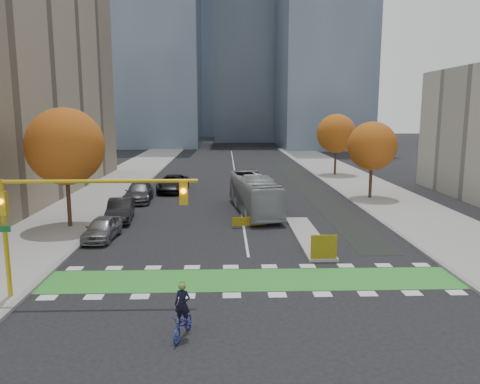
{
  "coord_description": "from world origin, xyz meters",
  "views": [
    {
      "loc": [
        -1.26,
        -19.79,
        7.96
      ],
      "look_at": [
        -0.35,
        8.85,
        3.0
      ],
      "focal_mm": 35.0,
      "sensor_mm": 36.0,
      "label": 1
    }
  ],
  "objects": [
    {
      "name": "bike_crossing",
      "position": [
        0.0,
        1.5,
        0.01
      ],
      "size": [
        20.0,
        3.0,
        0.01
      ],
      "primitive_type": "cube",
      "color": "#2F8F2E",
      "rests_on": "ground"
    },
    {
      "name": "centre_line",
      "position": [
        0.0,
        40.0,
        0.01
      ],
      "size": [
        0.15,
        70.0,
        0.01
      ],
      "primitive_type": "cube",
      "color": "silver",
      "rests_on": "ground"
    },
    {
      "name": "bike_lane_paint",
      "position": [
        7.5,
        30.0,
        0.01
      ],
      "size": [
        2.5,
        50.0,
        0.01
      ],
      "primitive_type": "cube",
      "color": "black",
      "rests_on": "ground"
    },
    {
      "name": "cyclist",
      "position": [
        -2.79,
        -4.15,
        0.68
      ],
      "size": [
        1.04,
        1.86,
        2.04
      ],
      "rotation": [
        0.0,
        0.0,
        -0.26
      ],
      "color": "navy",
      "rests_on": "ground"
    },
    {
      "name": "parked_car_d",
      "position": [
        -6.5,
        26.61,
        0.83
      ],
      "size": [
        2.9,
        6.02,
        1.65
      ],
      "primitive_type": "imported",
      "rotation": [
        0.0,
        0.0,
        -0.03
      ],
      "color": "black",
      "rests_on": "ground"
    },
    {
      "name": "tree_west",
      "position": [
        -12.0,
        12.0,
        5.62
      ],
      "size": [
        5.2,
        5.2,
        8.22
      ],
      "color": "#332114",
      "rests_on": "ground"
    },
    {
      "name": "tree_east_far",
      "position": [
        12.5,
        38.0,
        5.24
      ],
      "size": [
        4.8,
        4.8,
        7.65
      ],
      "color": "#332114",
      "rests_on": "ground"
    },
    {
      "name": "parked_car_a",
      "position": [
        -9.0,
        8.95,
        0.72
      ],
      "size": [
        1.95,
        4.32,
        1.44
      ],
      "primitive_type": "imported",
      "rotation": [
        0.0,
        0.0,
        -0.06
      ],
      "color": "gray",
      "rests_on": "ground"
    },
    {
      "name": "traffic_signal_west",
      "position": [
        -7.93,
        -0.51,
        4.03
      ],
      "size": [
        8.53,
        0.56,
        5.2
      ],
      "color": "#BF9914",
      "rests_on": "ground"
    },
    {
      "name": "median_island",
      "position": [
        4.0,
        9.0,
        0.08
      ],
      "size": [
        1.6,
        10.0,
        0.16
      ],
      "primitive_type": "cube",
      "color": "gray",
      "rests_on": "ground"
    },
    {
      "name": "parked_car_c",
      "position": [
        -9.0,
        21.61,
        0.81
      ],
      "size": [
        2.59,
        5.72,
        1.63
      ],
      "primitive_type": "imported",
      "rotation": [
        0.0,
        0.0,
        0.06
      ],
      "color": "#47464B",
      "rests_on": "ground"
    },
    {
      "name": "sidewalk_west",
      "position": [
        -13.5,
        20.0,
        0.07
      ],
      "size": [
        7.0,
        120.0,
        0.15
      ],
      "primitive_type": "cube",
      "color": "gray",
      "rests_on": "ground"
    },
    {
      "name": "curb_west",
      "position": [
        -10.0,
        20.0,
        0.07
      ],
      "size": [
        0.3,
        120.0,
        0.16
      ],
      "primitive_type": "cube",
      "color": "gray",
      "rests_on": "ground"
    },
    {
      "name": "hazard_board",
      "position": [
        4.0,
        4.2,
        0.8
      ],
      "size": [
        1.4,
        0.12,
        1.3
      ],
      "primitive_type": "cube",
      "color": "yellow",
      "rests_on": "median_island"
    },
    {
      "name": "tower_ne",
      "position": [
        20.0,
        85.0,
        30.0
      ],
      "size": [
        18.0,
        24.0,
        60.0
      ],
      "primitive_type": "cube",
      "color": "#47566B",
      "rests_on": "ground"
    },
    {
      "name": "parked_car_b",
      "position": [
        -9.0,
        14.11,
        0.8
      ],
      "size": [
        2.2,
        5.0,
        1.6
      ],
      "primitive_type": "imported",
      "rotation": [
        0.0,
        0.0,
        0.11
      ],
      "color": "black",
      "rests_on": "ground"
    },
    {
      "name": "sidewalk_east",
      "position": [
        13.5,
        20.0,
        0.07
      ],
      "size": [
        7.0,
        120.0,
        0.15
      ],
      "primitive_type": "cube",
      "color": "gray",
      "rests_on": "ground"
    },
    {
      "name": "ground",
      "position": [
        0.0,
        0.0,
        0.0
      ],
      "size": [
        300.0,
        300.0,
        0.0
      ],
      "primitive_type": "plane",
      "color": "black",
      "rests_on": "ground"
    },
    {
      "name": "tree_east_near",
      "position": [
        12.0,
        22.0,
        4.86
      ],
      "size": [
        4.4,
        4.4,
        7.08
      ],
      "color": "#332114",
      "rests_on": "ground"
    },
    {
      "name": "bus",
      "position": [
        1.05,
        16.7,
        1.47
      ],
      "size": [
        3.85,
        10.78,
        2.94
      ],
      "primitive_type": "imported",
      "rotation": [
        0.0,
        0.0,
        0.13
      ],
      "color": "#979C9D",
      "rests_on": "ground"
    },
    {
      "name": "curb_east",
      "position": [
        10.0,
        20.0,
        0.07
      ],
      "size": [
        0.3,
        120.0,
        0.16
      ],
      "primitive_type": "cube",
      "color": "gray",
      "rests_on": "ground"
    },
    {
      "name": "tower_far",
      "position": [
        -4.0,
        140.0,
        40.0
      ],
      "size": [
        26.0,
        26.0,
        80.0
      ],
      "primitive_type": "cube",
      "color": "#47566B",
      "rests_on": "ground"
    }
  ]
}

